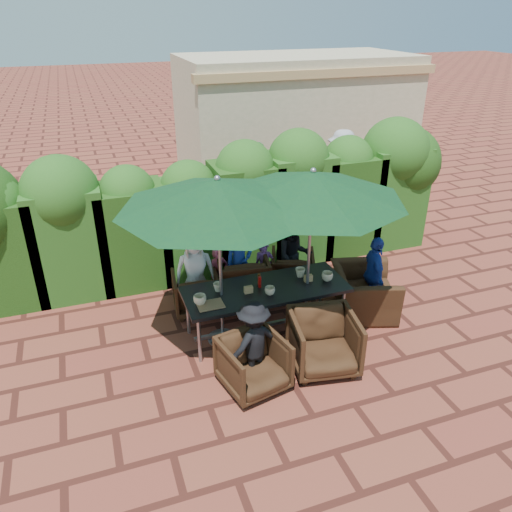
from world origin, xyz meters
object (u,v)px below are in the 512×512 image
object	(u,v)px
chair_far_mid	(242,275)
chair_end_right	(364,285)
chair_near_left	(254,362)
chair_far_left	(196,290)
umbrella_right	(312,186)
dining_table	(266,292)
chair_far_right	(292,269)
umbrella_left	(218,194)
chair_near_right	(324,340)

from	to	relation	value
chair_far_mid	chair_end_right	size ratio (longest dim) A/B	0.79
chair_near_left	chair_far_left	bearing A→B (deg)	85.51
chair_far_mid	umbrella_right	bearing A→B (deg)	129.08
chair_far_left	chair_end_right	bearing A→B (deg)	166.12
dining_table	chair_far_mid	size ratio (longest dim) A/B	2.79
chair_far_mid	chair_near_left	size ratio (longest dim) A/B	1.09
dining_table	chair_far_left	xyz separation A→B (m)	(-0.81, 0.93, -0.32)
dining_table	chair_far_right	size ratio (longest dim) A/B	3.23
chair_far_right	chair_end_right	bearing A→B (deg)	148.80
chair_far_mid	dining_table	bearing A→B (deg)	100.31
umbrella_right	chair_far_right	size ratio (longest dim) A/B	3.50
umbrella_left	chair_far_right	xyz separation A→B (m)	(1.52, 1.02, -1.85)
chair_end_right	chair_near_right	bearing A→B (deg)	148.15
dining_table	chair_far_left	size ratio (longest dim) A/B	3.28
dining_table	chair_near_right	distance (m)	1.11
umbrella_left	chair_near_right	world-z (taller)	umbrella_left
chair_near_right	chair_end_right	distance (m)	1.57
chair_far_right	umbrella_left	bearing A→B (deg)	56.25
chair_far_left	chair_end_right	distance (m)	2.62
dining_table	chair_end_right	size ratio (longest dim) A/B	2.21
chair_near_right	chair_end_right	size ratio (longest dim) A/B	0.81
umbrella_left	chair_far_mid	xyz separation A→B (m)	(0.64, 1.01, -1.79)
chair_far_left	chair_far_mid	world-z (taller)	chair_far_mid
chair_far_right	chair_near_left	world-z (taller)	chair_near_left
umbrella_left	chair_near_left	world-z (taller)	umbrella_left
umbrella_left	umbrella_right	bearing A→B (deg)	-4.89
umbrella_right	chair_near_left	distance (m)	2.38
chair_far_left	umbrella_right	bearing A→B (deg)	151.40
chair_end_right	dining_table	bearing A→B (deg)	108.75
umbrella_left	chair_end_right	distance (m)	2.88
chair_near_left	chair_end_right	distance (m)	2.45
umbrella_right	chair_far_mid	world-z (taller)	umbrella_right
chair_far_mid	chair_end_right	xyz separation A→B (m)	(1.65, -1.03, 0.04)
chair_near_left	chair_near_right	distance (m)	1.00
umbrella_left	umbrella_right	world-z (taller)	same
chair_far_right	chair_near_right	bearing A→B (deg)	100.34
chair_far_mid	chair_far_right	xyz separation A→B (m)	(0.89, 0.01, -0.06)
chair_far_left	chair_end_right	size ratio (longest dim) A/B	0.67
umbrella_left	chair_far_mid	size ratio (longest dim) A/B	3.13
umbrella_left	chair_far_left	world-z (taller)	umbrella_left
chair_end_right	umbrella_right	bearing A→B (deg)	113.07
chair_far_mid	chair_end_right	distance (m)	1.94
chair_end_right	chair_far_mid	bearing A→B (deg)	75.97
umbrella_left	chair_far_right	world-z (taller)	umbrella_left
umbrella_right	chair_near_left	xyz separation A→B (m)	(-1.17, -0.98, -1.83)
umbrella_right	chair_far_mid	size ratio (longest dim) A/B	3.02
dining_table	chair_far_right	bearing A→B (deg)	50.08
dining_table	chair_far_mid	bearing A→B (deg)	90.16
umbrella_right	chair_near_right	xyz separation A→B (m)	(-0.17, -0.92, -1.78)
chair_far_left	dining_table	bearing A→B (deg)	137.47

